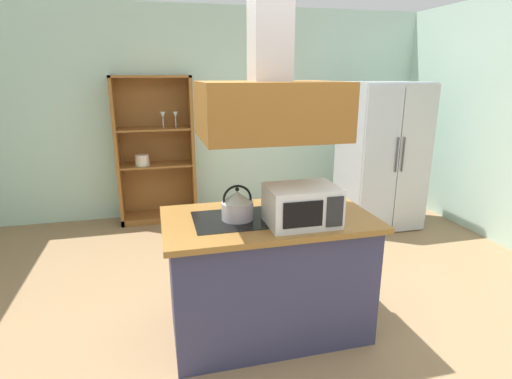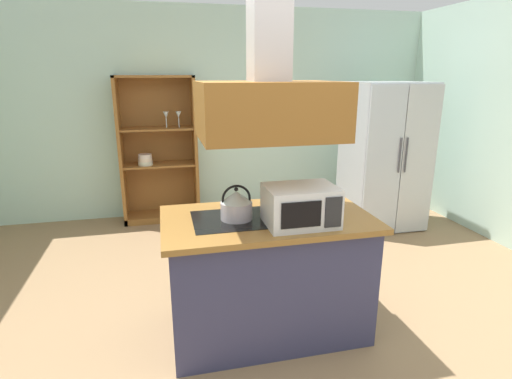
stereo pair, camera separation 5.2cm
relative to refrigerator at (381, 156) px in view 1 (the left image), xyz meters
The scene contains 9 objects.
ground_plane 2.85m from the refrigerator, 135.46° to the right, with size 7.80×7.80×0.00m, color #92714E.
wall_back 2.27m from the refrigerator, 150.34° to the left, with size 6.00×0.12×2.70m, color silver.
kitchen_island 2.71m from the refrigerator, 137.39° to the right, with size 1.46×0.84×0.90m.
range_hood 2.81m from the refrigerator, 137.38° to the right, with size 0.90×0.70×1.24m.
refrigerator is the anchor object (origin of this frame).
dish_cabinet 2.85m from the refrigerator, 161.96° to the left, with size 0.96×0.40×1.85m.
kettle 2.84m from the refrigerator, 140.39° to the right, with size 0.22×0.22×0.24m.
cutting_board 2.23m from the refrigerator, 136.15° to the right, with size 0.34×0.24×0.02m, color white.
microwave 2.69m from the refrigerator, 131.89° to the right, with size 0.46×0.35×0.26m.
Camera 1 is at (-0.77, -2.46, 1.86)m, focal length 28.23 mm.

